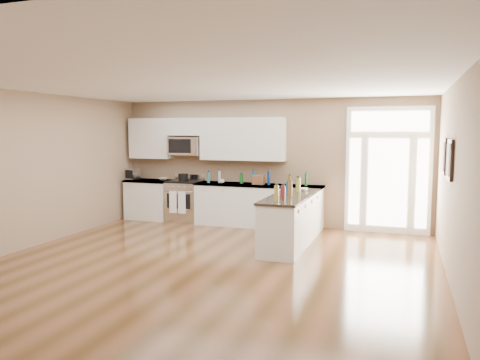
% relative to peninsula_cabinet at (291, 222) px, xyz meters
% --- Properties ---
extents(ground, '(8.00, 8.00, 0.00)m').
position_rel_peninsula_cabinet_xyz_m(ground, '(-0.93, -2.24, -0.43)').
color(ground, '#492F14').
extents(room_shell, '(8.00, 8.00, 8.00)m').
position_rel_peninsula_cabinet_xyz_m(room_shell, '(-0.93, -2.24, 1.27)').
color(room_shell, '#8E755A').
rests_on(room_shell, ground).
extents(back_cabinet_left, '(1.10, 0.66, 0.94)m').
position_rel_peninsula_cabinet_xyz_m(back_cabinet_left, '(-3.80, 1.45, 0.00)').
color(back_cabinet_left, silver).
rests_on(back_cabinet_left, ground).
extents(back_cabinet_right, '(2.85, 0.66, 0.94)m').
position_rel_peninsula_cabinet_xyz_m(back_cabinet_right, '(-1.08, 1.45, 0.00)').
color(back_cabinet_right, silver).
rests_on(back_cabinet_right, ground).
extents(peninsula_cabinet, '(0.69, 2.32, 0.94)m').
position_rel_peninsula_cabinet_xyz_m(peninsula_cabinet, '(0.00, 0.00, 0.00)').
color(peninsula_cabinet, silver).
rests_on(peninsula_cabinet, ground).
extents(upper_cabinet_left, '(1.04, 0.33, 0.95)m').
position_rel_peninsula_cabinet_xyz_m(upper_cabinet_left, '(-3.81, 1.59, 1.49)').
color(upper_cabinet_left, silver).
rests_on(upper_cabinet_left, room_shell).
extents(upper_cabinet_right, '(1.94, 0.33, 0.95)m').
position_rel_peninsula_cabinet_xyz_m(upper_cabinet_right, '(-1.50, 1.59, 1.49)').
color(upper_cabinet_right, silver).
rests_on(upper_cabinet_right, room_shell).
extents(upper_cabinet_short, '(0.82, 0.33, 0.40)m').
position_rel_peninsula_cabinet_xyz_m(upper_cabinet_short, '(-2.88, 1.59, 1.77)').
color(upper_cabinet_short, silver).
rests_on(upper_cabinet_short, room_shell).
extents(microwave, '(0.78, 0.41, 0.42)m').
position_rel_peninsula_cabinet_xyz_m(microwave, '(-2.88, 1.56, 1.33)').
color(microwave, silver).
rests_on(microwave, room_shell).
extents(entry_door, '(1.70, 0.10, 2.60)m').
position_rel_peninsula_cabinet_xyz_m(entry_door, '(1.62, 1.71, 0.87)').
color(entry_door, white).
rests_on(entry_door, ground).
extents(wall_art_near, '(0.05, 0.58, 0.58)m').
position_rel_peninsula_cabinet_xyz_m(wall_art_near, '(2.54, -0.04, 1.27)').
color(wall_art_near, black).
rests_on(wall_art_near, room_shell).
extents(wall_art_far, '(0.05, 0.58, 0.58)m').
position_rel_peninsula_cabinet_xyz_m(wall_art_far, '(2.54, -1.04, 1.27)').
color(wall_art_far, black).
rests_on(wall_art_far, room_shell).
extents(kitchen_range, '(0.77, 0.69, 1.08)m').
position_rel_peninsula_cabinet_xyz_m(kitchen_range, '(-2.86, 1.45, 0.04)').
color(kitchen_range, silver).
rests_on(kitchen_range, ground).
extents(stockpot, '(0.25, 0.25, 0.18)m').
position_rel_peninsula_cabinet_xyz_m(stockpot, '(-2.88, 1.43, 0.61)').
color(stockpot, black).
rests_on(stockpot, kitchen_range).
extents(toaster_oven, '(0.38, 0.33, 0.27)m').
position_rel_peninsula_cabinet_xyz_m(toaster_oven, '(-4.24, 1.42, 0.64)').
color(toaster_oven, silver).
rests_on(toaster_oven, back_cabinet_left).
extents(cardboard_box, '(0.25, 0.19, 0.20)m').
position_rel_peninsula_cabinet_xyz_m(cardboard_box, '(-1.06, 1.44, 0.61)').
color(cardboard_box, brown).
rests_on(cardboard_box, back_cabinet_right).
extents(bowl_left, '(0.24, 0.24, 0.05)m').
position_rel_peninsula_cabinet_xyz_m(bowl_left, '(-3.47, 1.54, 0.53)').
color(bowl_left, white).
rests_on(bowl_left, back_cabinet_left).
extents(bowl_peninsula, '(0.22, 0.22, 0.06)m').
position_rel_peninsula_cabinet_xyz_m(bowl_peninsula, '(0.09, 0.69, 0.53)').
color(bowl_peninsula, white).
rests_on(bowl_peninsula, peninsula_cabinet).
extents(cup_counter, '(0.14, 0.14, 0.08)m').
position_rel_peninsula_cabinet_xyz_m(cup_counter, '(-1.91, 1.39, 0.55)').
color(cup_counter, white).
rests_on(cup_counter, back_cabinet_right).
extents(counter_bottles, '(2.34, 2.42, 0.29)m').
position_rel_peninsula_cabinet_xyz_m(counter_bottles, '(-0.55, 0.64, 0.63)').
color(counter_bottles, '#19591E').
rests_on(counter_bottles, back_cabinet_right).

